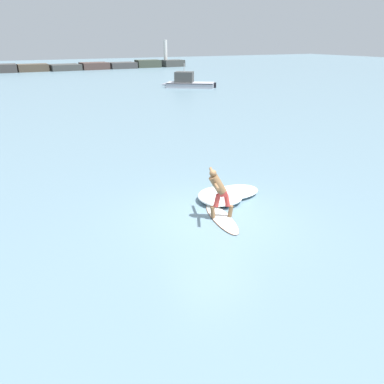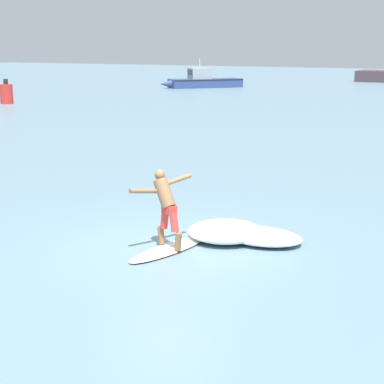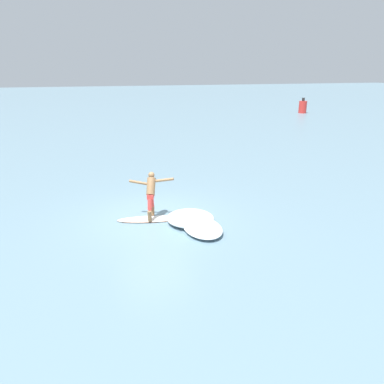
# 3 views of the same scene
# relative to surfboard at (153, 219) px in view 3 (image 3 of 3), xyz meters

# --- Properties ---
(ground_plane) EXTENTS (200.00, 200.00, 0.00)m
(ground_plane) POSITION_rel_surfboard_xyz_m (-0.20, 0.10, -0.03)
(ground_plane) COLOR slate
(surfboard) EXTENTS (0.98, 2.49, 0.20)m
(surfboard) POSITION_rel_surfboard_xyz_m (0.00, 0.00, 0.00)
(surfboard) COLOR white
(surfboard) RESTS_ON ground
(surfer) EXTENTS (0.92, 1.44, 1.53)m
(surfer) POSITION_rel_surfboard_xyz_m (-0.12, 0.00, 0.93)
(surfer) COLOR brown
(surfer) RESTS_ON surfboard
(channel_marker_buoy) EXTENTS (0.87, 0.87, 1.69)m
(channel_marker_buoy) POSITION_rel_surfboard_xyz_m (-26.10, 22.54, 0.66)
(channel_marker_buoy) COLOR red
(channel_marker_buoy) RESTS_ON ground
(wave_foam_at_tail) EXTENTS (2.18, 2.18, 0.36)m
(wave_foam_at_tail) POSITION_rel_surfboard_xyz_m (0.66, 1.13, 0.15)
(wave_foam_at_tail) COLOR white
(wave_foam_at_tail) RESTS_ON ground
(wave_foam_at_nose) EXTENTS (1.77, 1.17, 0.25)m
(wave_foam_at_nose) POSITION_rel_surfboard_xyz_m (1.39, 1.31, 0.09)
(wave_foam_at_nose) COLOR white
(wave_foam_at_nose) RESTS_ON ground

